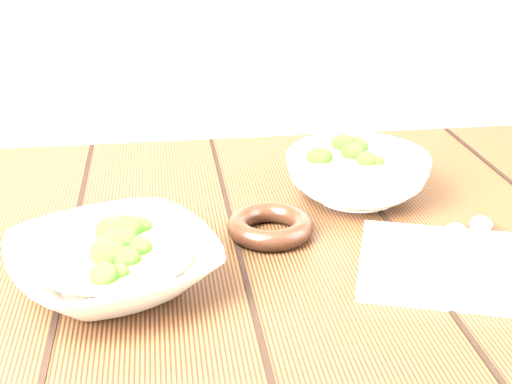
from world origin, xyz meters
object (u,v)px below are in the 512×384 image
object	(u,v)px
table	(254,329)
soup_bowl_front	(114,263)
trivet	(270,226)
soup_bowl_back	(357,174)
napkin	(456,266)

from	to	relation	value
table	soup_bowl_front	bearing A→B (deg)	-156.02
table	trivet	distance (m)	0.14
soup_bowl_back	napkin	xyz separation A→B (m)	(0.06, -0.22, -0.03)
table	soup_bowl_back	world-z (taller)	soup_bowl_back
table	soup_bowl_back	size ratio (longest dim) A/B	4.80
table	trivet	bearing A→B (deg)	46.14
napkin	soup_bowl_front	bearing A→B (deg)	-163.83
table	soup_bowl_front	distance (m)	0.23
table	napkin	xyz separation A→B (m)	(0.22, -0.09, 0.13)
soup_bowl_front	soup_bowl_back	size ratio (longest dim) A/B	1.12
soup_bowl_back	napkin	size ratio (longest dim) A/B	1.17
soup_bowl_front	soup_bowl_back	bearing A→B (deg)	31.68
table	trivet	xyz separation A→B (m)	(0.02, 0.02, 0.13)
soup_bowl_front	trivet	world-z (taller)	soup_bowl_front
napkin	soup_bowl_back	bearing A→B (deg)	123.58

